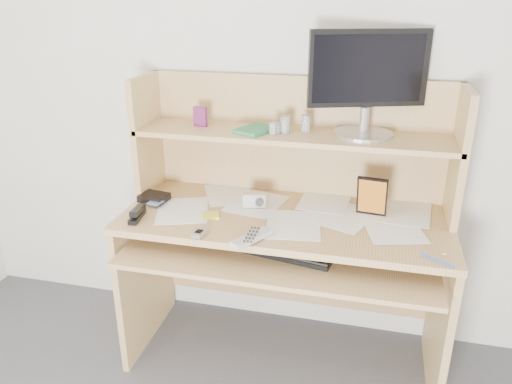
% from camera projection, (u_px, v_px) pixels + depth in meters
% --- Properties ---
extents(back_wall, '(3.60, 0.04, 2.50)m').
position_uv_depth(back_wall, '(300.00, 86.00, 2.25)').
color(back_wall, silver).
rests_on(back_wall, floor).
extents(desk, '(1.40, 0.70, 1.30)m').
position_uv_depth(desk, '(288.00, 220.00, 2.24)').
color(desk, tan).
rests_on(desk, floor).
extents(paper_clutter, '(1.32, 0.54, 0.01)m').
position_uv_depth(paper_clutter, '(285.00, 215.00, 2.15)').
color(paper_clutter, white).
rests_on(paper_clutter, desk).
extents(keyboard, '(0.44, 0.23, 0.03)m').
position_uv_depth(keyboard, '(283.00, 249.00, 2.05)').
color(keyboard, black).
rests_on(keyboard, desk).
extents(tv_remote, '(0.14, 0.19, 0.02)m').
position_uv_depth(tv_remote, '(252.00, 238.00, 1.92)').
color(tv_remote, '#ADAEA8').
rests_on(tv_remote, paper_clutter).
extents(flip_phone, '(0.05, 0.08, 0.02)m').
position_uv_depth(flip_phone, '(200.00, 232.00, 1.97)').
color(flip_phone, '#B0B0B2').
rests_on(flip_phone, paper_clutter).
extents(stapler, '(0.06, 0.14, 0.04)m').
position_uv_depth(stapler, '(137.00, 213.00, 2.11)').
color(stapler, black).
rests_on(stapler, paper_clutter).
extents(wallet, '(0.14, 0.12, 0.03)m').
position_uv_depth(wallet, '(154.00, 197.00, 2.28)').
color(wallet, black).
rests_on(wallet, paper_clutter).
extents(sticky_note_pad, '(0.09, 0.09, 0.01)m').
position_uv_depth(sticky_note_pad, '(211.00, 216.00, 2.14)').
color(sticky_note_pad, yellow).
rests_on(sticky_note_pad, desk).
extents(digital_camera, '(0.11, 0.06, 0.06)m').
position_uv_depth(digital_camera, '(254.00, 200.00, 2.21)').
color(digital_camera, silver).
rests_on(digital_camera, paper_clutter).
extents(game_case, '(0.13, 0.03, 0.18)m').
position_uv_depth(game_case, '(372.00, 196.00, 2.10)').
color(game_case, black).
rests_on(game_case, paper_clutter).
extents(blue_pen, '(0.11, 0.08, 0.01)m').
position_uv_depth(blue_pen, '(437.00, 260.00, 1.78)').
color(blue_pen, blue).
rests_on(blue_pen, paper_clutter).
extents(card_box, '(0.07, 0.03, 0.09)m').
position_uv_depth(card_box, '(200.00, 117.00, 2.24)').
color(card_box, maroon).
rests_on(card_box, desk).
extents(shelf_book, '(0.18, 0.21, 0.02)m').
position_uv_depth(shelf_book, '(255.00, 130.00, 2.16)').
color(shelf_book, '#307949').
rests_on(shelf_book, desk).
extents(chip_stack_a, '(0.04, 0.04, 0.05)m').
position_uv_depth(chip_stack_a, '(273.00, 128.00, 2.12)').
color(chip_stack_a, black).
rests_on(chip_stack_a, desk).
extents(chip_stack_b, '(0.06, 0.06, 0.07)m').
position_uv_depth(chip_stack_b, '(285.00, 125.00, 2.14)').
color(chip_stack_b, white).
rests_on(chip_stack_b, desk).
extents(chip_stack_c, '(0.04, 0.04, 0.04)m').
position_uv_depth(chip_stack_c, '(276.00, 128.00, 2.13)').
color(chip_stack_c, black).
rests_on(chip_stack_c, desk).
extents(chip_stack_d, '(0.06, 0.06, 0.07)m').
position_uv_depth(chip_stack_d, '(306.00, 124.00, 2.15)').
color(chip_stack_d, silver).
rests_on(chip_stack_d, desk).
extents(monitor, '(0.48, 0.25, 0.43)m').
position_uv_depth(monitor, '(368.00, 80.00, 2.04)').
color(monitor, '#B3B3B8').
rests_on(monitor, desk).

